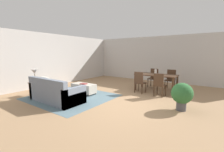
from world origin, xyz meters
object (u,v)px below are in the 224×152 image
ottoman_table (84,88)px  dining_chair_near_right (159,84)px  couch (56,93)px  dining_chair_far_left (153,77)px  side_table (36,85)px  book_on_ottoman (84,84)px  dining_chair_near_left (140,81)px  potted_plant (182,94)px  vase_centerpiece (156,72)px  table_lamp (35,72)px  dining_chair_far_right (171,78)px  dining_table (156,76)px

ottoman_table → dining_chair_near_right: (2.75, 1.40, 0.28)m
couch → dining_chair_far_left: bearing=65.7°
ottoman_table → dining_chair_far_left: dining_chair_far_left is taller
ottoman_table → dining_chair_far_left: (1.92, 3.01, 0.28)m
side_table → dining_chair_near_right: 4.92m
couch → side_table: 1.31m
dining_chair_far_left → book_on_ottoman: (-1.85, -3.07, -0.08)m
dining_chair_near_left → potted_plant: dining_chair_near_left is taller
dining_chair_near_left → potted_plant: 2.20m
dining_chair_near_left → vase_centerpiece: bearing=63.8°
vase_centerpiece → book_on_ottoman: vase_centerpiece is taller
dining_chair_near_right → couch: bearing=-135.6°
table_lamp → dining_chair_far_left: size_ratio=0.57×
side_table → dining_chair_far_left: size_ratio=0.59×
dining_chair_near_left → table_lamp: bearing=-139.2°
couch → potted_plant: bearing=23.4°
couch → dining_chair_near_left: (1.92, 2.77, 0.23)m
side_table → dining_chair_near_right: (4.09, 2.74, 0.09)m
dining_chair_far_right → book_on_ottoman: dining_chair_far_right is taller
dining_chair_near_right → vase_centerpiece: bearing=118.7°
couch → dining_chair_near_right: size_ratio=2.19×
side_table → vase_centerpiece: 5.12m
dining_table → book_on_ottoman: 3.22m
ottoman_table → side_table: bearing=-135.1°
dining_chair_far_left → vase_centerpiece: size_ratio=4.22×
ottoman_table → vase_centerpiece: bearing=44.6°
side_table → dining_chair_far_left: bearing=53.2°
table_lamp → book_on_ottoman: (1.40, 1.28, -0.52)m
ottoman_table → dining_chair_near_left: dining_chair_near_left is taller
ottoman_table → dining_chair_near_right: bearing=27.1°
dining_chair_near_left → book_on_ottoman: bearing=-140.5°
vase_centerpiece → couch: bearing=-123.0°
vase_centerpiece → dining_table: bearing=-40.3°
table_lamp → potted_plant: size_ratio=0.63×
dining_chair_far_left → ottoman_table: bearing=-122.5°
dining_chair_near_right → table_lamp: bearing=-146.2°
dining_table → dining_chair_near_right: dining_chair_near_right is taller
dining_chair_near_left → dining_chair_near_right: same height
couch → dining_table: size_ratio=1.13×
couch → dining_chair_far_left: dining_chair_far_left is taller
side_table → book_on_ottoman: side_table is taller
ottoman_table → dining_chair_far_left: bearing=57.5°
couch → ottoman_table: bearing=88.3°
dining_chair_far_right → ottoman_table: bearing=-132.4°
dining_table → dining_chair_near_left: 0.90m
ottoman_table → vase_centerpiece: vase_centerpiece is taller
dining_table → book_on_ottoman: (-2.26, -2.27, -0.23)m
ottoman_table → vase_centerpiece: (2.28, 2.25, 0.63)m
vase_centerpiece → dining_chair_far_right: bearing=58.1°
table_lamp → side_table: bearing=0.0°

